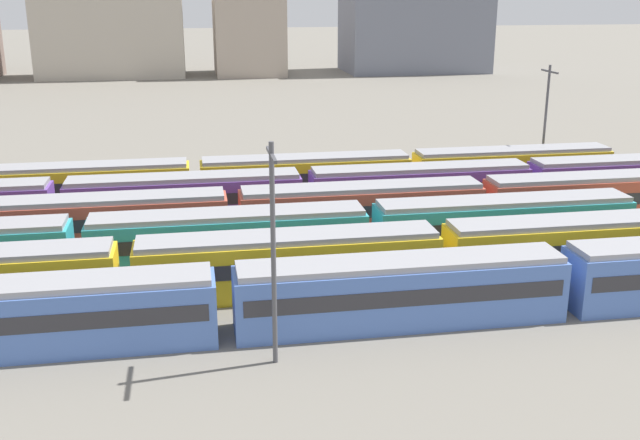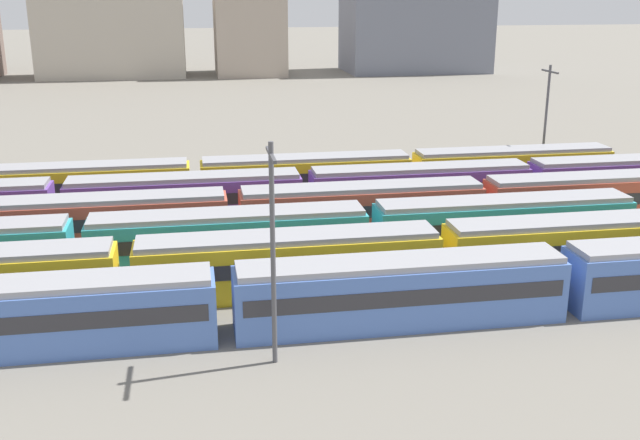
{
  "view_description": "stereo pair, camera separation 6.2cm",
  "coord_description": "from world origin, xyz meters",
  "px_view_note": "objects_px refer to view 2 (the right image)",
  "views": [
    {
      "loc": [
        19.66,
        -36.07,
        17.59
      ],
      "look_at": [
        28.12,
        13.0,
        2.04
      ],
      "focal_mm": 41.98,
      "sensor_mm": 36.0,
      "label": 1
    },
    {
      "loc": [
        19.72,
        -36.08,
        17.59
      ],
      "look_at": [
        28.12,
        13.0,
        2.04
      ],
      "focal_mm": 41.98,
      "sensor_mm": 36.0,
      "label": 2
    }
  ],
  "objects_px": {
    "catenary_pole_1": "(546,117)",
    "train_track_3": "(362,209)",
    "train_track_4": "(306,193)",
    "train_track_5": "(195,181)",
    "train_track_2": "(229,239)",
    "catenary_pole_2": "(273,246)",
    "train_track_1": "(289,263)",
    "train_track_0": "(401,291)"
  },
  "relations": [
    {
      "from": "catenary_pole_1",
      "to": "train_track_3",
      "type": "bearing_deg",
      "value": -147.14
    },
    {
      "from": "train_track_4",
      "to": "train_track_5",
      "type": "xyz_separation_m",
      "value": [
        -8.62,
        5.2,
        0.0
      ]
    },
    {
      "from": "train_track_2",
      "to": "catenary_pole_2",
      "type": "distance_m",
      "value": 14.33
    },
    {
      "from": "train_track_1",
      "to": "train_track_2",
      "type": "relative_size",
      "value": 1.68
    },
    {
      "from": "train_track_1",
      "to": "train_track_2",
      "type": "distance_m",
      "value": 6.13
    },
    {
      "from": "train_track_0",
      "to": "train_track_3",
      "type": "height_order",
      "value": "same"
    },
    {
      "from": "train_track_3",
      "to": "catenary_pole_2",
      "type": "distance_m",
      "value": 21.12
    },
    {
      "from": "train_track_2",
      "to": "catenary_pole_2",
      "type": "xyz_separation_m",
      "value": [
        1.45,
        -13.64,
        4.15
      ]
    },
    {
      "from": "train_track_1",
      "to": "train_track_5",
      "type": "relative_size",
      "value": 1.25
    },
    {
      "from": "train_track_4",
      "to": "catenary_pole_1",
      "type": "xyz_separation_m",
      "value": [
        24.0,
        8.09,
        4.04
      ]
    },
    {
      "from": "train_track_4",
      "to": "train_track_1",
      "type": "bearing_deg",
      "value": -102.26
    },
    {
      "from": "train_track_2",
      "to": "train_track_5",
      "type": "height_order",
      "value": "same"
    },
    {
      "from": "train_track_4",
      "to": "catenary_pole_1",
      "type": "relative_size",
      "value": 6.93
    },
    {
      "from": "train_track_0",
      "to": "train_track_4",
      "type": "bearing_deg",
      "value": 95.56
    },
    {
      "from": "train_track_0",
      "to": "train_track_4",
      "type": "relative_size",
      "value": 1.25
    },
    {
      "from": "train_track_1",
      "to": "catenary_pole_1",
      "type": "xyz_separation_m",
      "value": [
        27.39,
        23.69,
        4.04
      ]
    },
    {
      "from": "train_track_0",
      "to": "catenary_pole_2",
      "type": "relative_size",
      "value": 8.53
    },
    {
      "from": "train_track_1",
      "to": "train_track_4",
      "type": "relative_size",
      "value": 1.25
    },
    {
      "from": "train_track_2",
      "to": "catenary_pole_1",
      "type": "relative_size",
      "value": 5.18
    },
    {
      "from": "train_track_0",
      "to": "train_track_1",
      "type": "distance_m",
      "value": 7.51
    },
    {
      "from": "train_track_0",
      "to": "train_track_3",
      "type": "relative_size",
      "value": 1.0
    },
    {
      "from": "train_track_0",
      "to": "catenary_pole_2",
      "type": "height_order",
      "value": "catenary_pole_2"
    },
    {
      "from": "train_track_1",
      "to": "train_track_3",
      "type": "bearing_deg",
      "value": 56.79
    },
    {
      "from": "catenary_pole_1",
      "to": "train_track_4",
      "type": "bearing_deg",
      "value": -161.36
    },
    {
      "from": "train_track_1",
      "to": "catenary_pole_1",
      "type": "height_order",
      "value": "catenary_pole_1"
    },
    {
      "from": "train_track_0",
      "to": "train_track_5",
      "type": "xyz_separation_m",
      "value": [
        -10.64,
        26.0,
        0.0
      ]
    },
    {
      "from": "train_track_0",
      "to": "train_track_4",
      "type": "height_order",
      "value": "same"
    },
    {
      "from": "train_track_3",
      "to": "catenary_pole_1",
      "type": "height_order",
      "value": "catenary_pole_1"
    },
    {
      "from": "catenary_pole_1",
      "to": "train_track_1",
      "type": "bearing_deg",
      "value": -139.14
    },
    {
      "from": "train_track_4",
      "to": "catenary_pole_2",
      "type": "height_order",
      "value": "catenary_pole_2"
    },
    {
      "from": "train_track_0",
      "to": "train_track_1",
      "type": "height_order",
      "value": "same"
    },
    {
      "from": "train_track_2",
      "to": "train_track_4",
      "type": "xyz_separation_m",
      "value": [
        6.63,
        10.4,
        0.0
      ]
    },
    {
      "from": "train_track_1",
      "to": "catenary_pole_2",
      "type": "bearing_deg",
      "value": -101.97
    },
    {
      "from": "catenary_pole_1",
      "to": "catenary_pole_2",
      "type": "bearing_deg",
      "value": -132.24
    },
    {
      "from": "catenary_pole_2",
      "to": "catenary_pole_1",
      "type": "bearing_deg",
      "value": 47.76
    },
    {
      "from": "catenary_pole_1",
      "to": "train_track_2",
      "type": "bearing_deg",
      "value": -148.87
    },
    {
      "from": "train_track_4",
      "to": "catenary_pole_2",
      "type": "distance_m",
      "value": 24.94
    },
    {
      "from": "train_track_0",
      "to": "catenary_pole_1",
      "type": "height_order",
      "value": "catenary_pole_1"
    },
    {
      "from": "train_track_1",
      "to": "catenary_pole_1",
      "type": "relative_size",
      "value": 8.69
    },
    {
      "from": "catenary_pole_1",
      "to": "catenary_pole_2",
      "type": "xyz_separation_m",
      "value": [
        -29.18,
        -32.13,
        0.11
      ]
    },
    {
      "from": "train_track_3",
      "to": "train_track_4",
      "type": "xyz_separation_m",
      "value": [
        -3.42,
        5.2,
        0.0
      ]
    },
    {
      "from": "catenary_pole_1",
      "to": "catenary_pole_2",
      "type": "distance_m",
      "value": 43.4
    }
  ]
}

